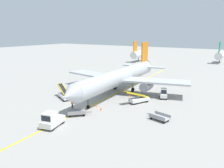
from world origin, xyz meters
TOP-DOWN VIEW (x-y plane):
  - ground_plane at (0.00, 0.00)m, footprint 300.00×300.00m
  - taxi_line_yellow at (1.02, 5.00)m, footprint 4.30×79.92m
  - airliner at (0.99, 11.86)m, footprint 28.58×35.32m
  - pushback_tug at (2.06, -8.77)m, footprint 2.65×3.93m
  - baggage_tug_near_wing at (10.43, 12.18)m, footprint 2.10×2.71m
  - belt_loader_forward_hold at (7.44, 7.24)m, footprint 3.34×5.04m
  - belt_loader_aft_hold at (-5.71, 1.77)m, footprint 5.01×3.43m
  - baggage_cart_loaded at (2.14, -3.72)m, footprint 3.25×3.21m
  - baggage_cart_empty_trailing at (13.69, 1.41)m, footprint 3.84×2.18m
  - ground_crew_marshaller at (-0.48, -1.82)m, footprint 0.36×0.24m
  - safety_cone_nose_left at (3.88, 0.34)m, footprint 0.36×0.36m
  - safety_cone_nose_right at (2.26, 1.26)m, footprint 0.36×0.36m
  - safety_cone_wingtip_left at (4.11, 9.96)m, footprint 0.36×0.36m
  - safety_cone_wingtip_right at (-3.02, 6.28)m, footprint 0.36×0.36m
  - safety_cone_tail_area at (4.66, 16.26)m, footprint 0.36×0.36m
  - distant_aircraft_far_left at (-17.58, 58.94)m, footprint 3.00×10.10m
  - distant_aircraft_mid_left at (12.59, 73.12)m, footprint 3.00×10.10m

SIDE VIEW (x-z plane):
  - ground_plane at x=0.00m, z-range 0.00..0.00m
  - taxi_line_yellow at x=1.02m, z-range 0.00..0.01m
  - safety_cone_nose_left at x=3.88m, z-range 0.00..0.44m
  - safety_cone_nose_right at x=2.26m, z-range 0.00..0.44m
  - safety_cone_wingtip_left at x=4.11m, z-range 0.00..0.44m
  - safety_cone_wingtip_right at x=-3.02m, z-range 0.00..0.44m
  - safety_cone_tail_area at x=4.66m, z-range 0.00..0.44m
  - baggage_cart_loaded at x=2.14m, z-range 0.00..0.94m
  - baggage_cart_empty_trailing at x=13.69m, z-range 0.00..0.94m
  - belt_loader_forward_hold at x=7.44m, z-range -0.52..2.07m
  - belt_loader_aft_hold at x=-5.71m, z-range -0.52..2.07m
  - ground_crew_marshaller at x=-0.48m, z-range 0.06..1.76m
  - baggage_tug_near_wing at x=10.43m, z-range -0.12..1.98m
  - pushback_tug at x=2.06m, z-range -0.11..2.09m
  - distant_aircraft_far_left at x=-17.58m, z-range -1.18..7.62m
  - distant_aircraft_mid_left at x=12.59m, z-range -1.18..7.62m
  - airliner at x=0.99m, z-range -1.63..8.47m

